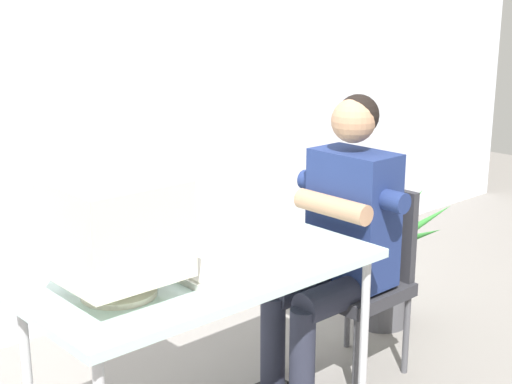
% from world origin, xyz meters
% --- Properties ---
extents(wall_back, '(8.00, 0.10, 3.00)m').
position_xyz_m(wall_back, '(0.30, 1.40, 1.50)').
color(wall_back, silver).
rests_on(wall_back, ground_plane).
extents(desk, '(1.35, 0.63, 0.74)m').
position_xyz_m(desk, '(0.00, 0.00, 0.69)').
color(desk, '#B7B7BC').
rests_on(desk, ground_plane).
extents(crt_monitor, '(0.40, 0.37, 0.40)m').
position_xyz_m(crt_monitor, '(-0.38, -0.00, 0.98)').
color(crt_monitor, beige).
rests_on(crt_monitor, desk).
extents(keyboard, '(0.18, 0.43, 0.03)m').
position_xyz_m(keyboard, '(-0.08, 0.03, 0.76)').
color(keyboard, silver).
rests_on(keyboard, desk).
extents(office_chair, '(0.42, 0.42, 0.88)m').
position_xyz_m(office_chair, '(0.93, 0.02, 0.49)').
color(office_chair, '#4C4C51').
rests_on(office_chair, ground_plane).
extents(person_seated, '(0.69, 0.58, 1.32)m').
position_xyz_m(person_seated, '(0.75, 0.02, 0.71)').
color(person_seated, navy).
rests_on(person_seated, ground_plane).
extents(potted_plant, '(0.73, 0.74, 0.79)m').
position_xyz_m(potted_plant, '(1.39, 0.26, 0.35)').
color(potted_plant, '#4C4C51').
rests_on(potted_plant, ground_plane).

